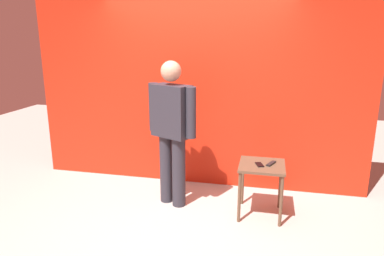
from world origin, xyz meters
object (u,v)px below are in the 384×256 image
Objects in this scene: side_table at (262,173)px; cell_phone at (259,165)px; standing_person at (172,127)px; tv_remote at (271,164)px.

cell_phone reaches higher than side_table.
side_table is (1.07, -0.06, -0.47)m from standing_person.
standing_person is 1.17m from side_table.
standing_person is at bearing -157.42° from tv_remote.
standing_person is 10.35× the size of tv_remote.
tv_remote is at bearing -2.12° from standing_person.
cell_phone is (-0.03, -0.03, 0.11)m from side_table.
side_table is 3.66× the size of tv_remote.
side_table is 0.12m from cell_phone.
standing_person is 2.83× the size of side_table.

